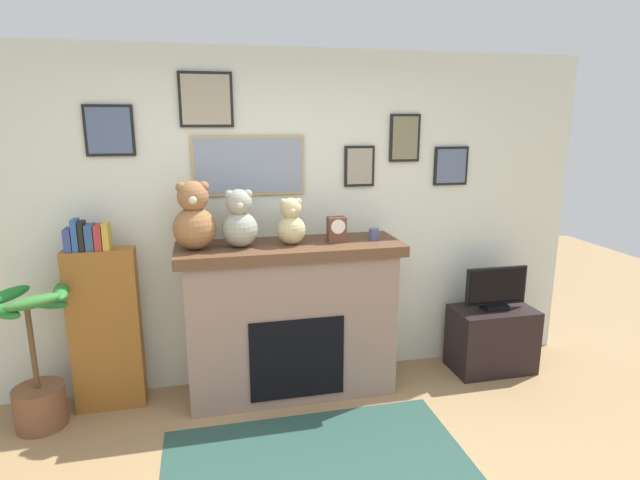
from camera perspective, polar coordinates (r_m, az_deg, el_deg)
The scene contains 12 objects.
back_wall at distance 4.06m, azimuth -5.59°, elevation 2.22°, with size 5.20×0.15×2.60m.
fireplace at distance 3.97m, azimuth -3.27°, elevation -8.67°, with size 1.66×0.58×1.19m.
bookshelf at distance 4.03m, azimuth -22.83°, elevation -8.67°, with size 0.48×0.16×1.42m.
potted_plant at distance 4.09m, azimuth -28.93°, elevation -12.99°, with size 0.57×0.57×1.00m.
tv_stand at distance 4.64m, azimuth 18.56°, elevation -10.40°, with size 0.68×0.40×0.54m, color black.
television at distance 4.49m, azimuth 18.98°, elevation -5.22°, with size 0.53×0.14×0.36m.
area_rug at distance 3.46m, azimuth -0.25°, elevation -23.66°, with size 1.89×1.11×0.01m, color #27473E.
candle_jar at distance 3.92m, azimuth 6.00°, elevation 0.68°, with size 0.08×0.08×0.09m, color #4C517A.
mantel_clock at distance 3.82m, azimuth 1.86°, elevation 1.20°, with size 0.13×0.10×0.19m.
teddy_bear_brown at distance 3.68m, azimuth -13.83°, elevation 2.30°, with size 0.30×0.30×0.48m.
teddy_bear_cream at distance 3.69m, azimuth -8.95°, elevation 2.08°, with size 0.26×0.26×0.42m.
teddy_bear_tan at distance 3.74m, azimuth -3.23°, elevation 1.85°, with size 0.21×0.21×0.34m.
Camera 1 is at (-0.50, -1.95, 2.08)m, focal length 28.75 mm.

